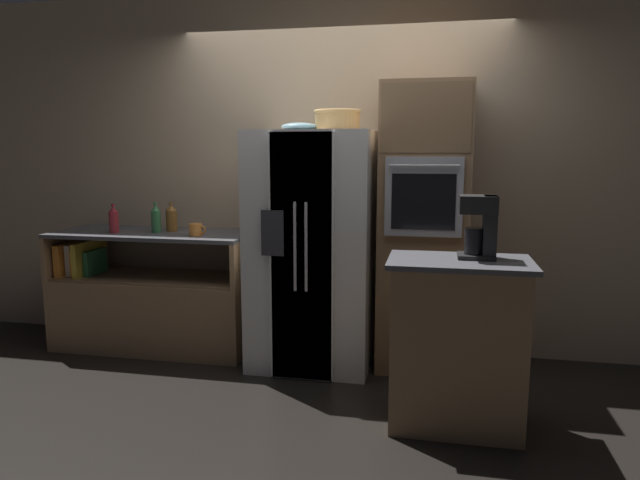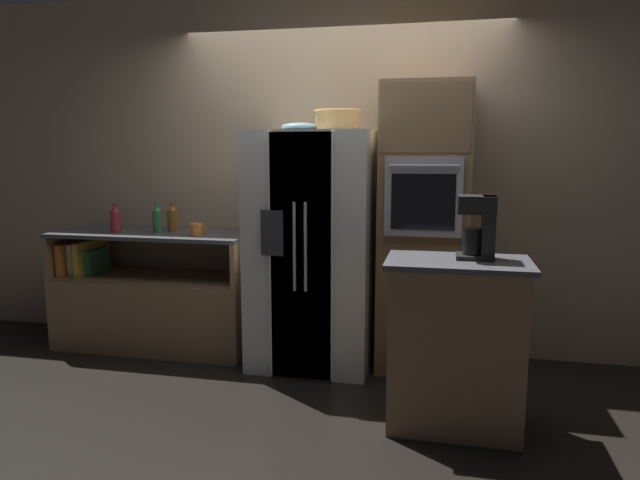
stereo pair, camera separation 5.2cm
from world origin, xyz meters
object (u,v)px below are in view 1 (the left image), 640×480
(bottle_wide, at_px, (114,219))
(coffee_maker, at_px, (482,224))
(mug, at_px, (196,230))
(fruit_bowl, at_px, (299,127))
(bottle_tall, at_px, (171,218))
(wall_oven, at_px, (424,228))
(refrigerator, at_px, (313,249))
(wicker_basket, at_px, (337,120))
(bottle_short, at_px, (156,219))

(bottle_wide, height_order, coffee_maker, coffee_maker)
(bottle_wide, xyz_separation_m, mug, (0.70, -0.03, -0.06))
(fruit_bowl, xyz_separation_m, coffee_maker, (1.22, -0.72, -0.57))
(bottle_wide, bearing_deg, mug, -2.72)
(bottle_tall, height_order, bottle_wide, bottle_tall)
(fruit_bowl, bearing_deg, coffee_maker, -30.75)
(wall_oven, xyz_separation_m, bottle_wide, (-2.38, -0.11, 0.02))
(refrigerator, distance_m, bottle_wide, 1.60)
(fruit_bowl, height_order, bottle_tall, fruit_bowl)
(bottle_wide, bearing_deg, refrigerator, 0.66)
(wall_oven, xyz_separation_m, fruit_bowl, (-0.88, -0.13, 0.72))
(refrigerator, bearing_deg, bottle_wide, -179.34)
(wall_oven, bearing_deg, refrigerator, -173.17)
(wicker_basket, height_order, mug, wicker_basket)
(wicker_basket, bearing_deg, bottle_short, 178.39)
(bottle_tall, relative_size, mug, 1.76)
(wall_oven, bearing_deg, bottle_wide, -177.28)
(refrigerator, relative_size, bottle_tall, 7.43)
(coffee_maker, bearing_deg, bottle_short, 161.16)
(bottle_tall, bearing_deg, bottle_wide, -158.26)
(wicker_basket, distance_m, coffee_maker, 1.38)
(bottle_wide, distance_m, coffee_maker, 2.82)
(wall_oven, relative_size, bottle_short, 8.59)
(refrigerator, bearing_deg, wicker_basket, 5.39)
(fruit_bowl, height_order, mug, fruit_bowl)
(fruit_bowl, bearing_deg, wicker_basket, 11.76)
(wall_oven, distance_m, wicker_basket, 0.99)
(wall_oven, bearing_deg, wicker_basket, -172.77)
(fruit_bowl, relative_size, mug, 1.96)
(bottle_tall, bearing_deg, wall_oven, -1.43)
(bottle_short, xyz_separation_m, coffee_maker, (2.40, -0.82, 0.13))
(bottle_tall, height_order, mug, bottle_tall)
(fruit_bowl, bearing_deg, bottle_tall, 170.53)
(bottle_wide, relative_size, coffee_maker, 0.64)
(bottle_tall, bearing_deg, coffee_maker, -21.41)
(bottle_tall, relative_size, bottle_wide, 1.02)
(wicker_basket, relative_size, mug, 2.54)
(refrigerator, distance_m, bottle_tall, 1.21)
(coffee_maker, bearing_deg, fruit_bowl, 149.25)
(fruit_bowl, xyz_separation_m, bottle_wide, (-1.50, 0.02, -0.70))
(bottle_tall, bearing_deg, mug, -33.95)
(coffee_maker, bearing_deg, bottle_tall, 158.59)
(refrigerator, height_order, wall_oven, wall_oven)
(mug, xyz_separation_m, coffee_maker, (2.02, -0.71, 0.19))
(mug, distance_m, coffee_maker, 2.15)
(fruit_bowl, distance_m, bottle_short, 1.38)
(wall_oven, bearing_deg, mug, -175.04)
(wicker_basket, bearing_deg, fruit_bowl, -168.24)
(refrigerator, distance_m, bottle_short, 1.29)
(fruit_bowl, xyz_separation_m, mug, (-0.80, -0.01, -0.76))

